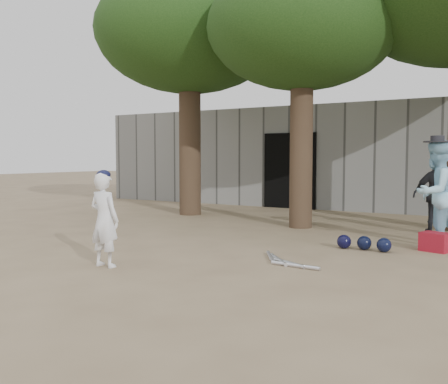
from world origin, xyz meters
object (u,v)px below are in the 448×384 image
Objects in this scene: spectator_dark at (438,195)px; spectator_blue at (436,193)px; boy_player at (104,220)px; red_bag at (435,242)px.

spectator_blue is at bearing 76.75° from spectator_dark.
boy_player reaches higher than red_bag.
spectator_dark is 1.97m from red_bag.
boy_player is 0.72× the size of spectator_blue.
boy_player is 0.84× the size of spectator_dark.
spectator_blue is 1.16× the size of spectator_dark.
red_bag is (0.08, -0.49, -0.74)m from spectator_blue.
red_bag is at bearing 36.79° from spectator_blue.
spectator_dark reaches higher than boy_player.
boy_player is at bearing 37.37° from spectator_dark.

